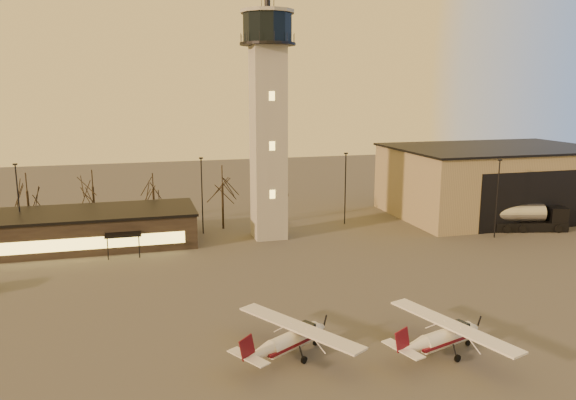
{
  "coord_description": "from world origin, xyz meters",
  "views": [
    {
      "loc": [
        -16.41,
        -38.34,
        19.02
      ],
      "look_at": [
        -2.16,
        13.0,
        8.29
      ],
      "focal_mm": 35.0,
      "sensor_mm": 36.0,
      "label": 1
    }
  ],
  "objects_px": {
    "hangar": "(494,181)",
    "cessna_front": "(448,340)",
    "cessna_rear": "(295,342)",
    "terminal": "(90,228)",
    "control_tower": "(268,109)",
    "fuel_truck": "(528,220)"
  },
  "relations": [
    {
      "from": "control_tower",
      "to": "fuel_truck",
      "type": "bearing_deg",
      "value": -9.8
    },
    {
      "from": "control_tower",
      "to": "hangar",
      "type": "distance_m",
      "value": 37.9
    },
    {
      "from": "hangar",
      "to": "terminal",
      "type": "distance_m",
      "value": 58.11
    },
    {
      "from": "control_tower",
      "to": "terminal",
      "type": "xyz_separation_m",
      "value": [
        -21.99,
        1.98,
        -14.17
      ]
    },
    {
      "from": "hangar",
      "to": "fuel_truck",
      "type": "distance_m",
      "value": 10.73
    },
    {
      "from": "terminal",
      "to": "fuel_truck",
      "type": "xyz_separation_m",
      "value": [
        56.65,
        -7.97,
        -0.73
      ]
    },
    {
      "from": "cessna_rear",
      "to": "fuel_truck",
      "type": "distance_m",
      "value": 48.35
    },
    {
      "from": "control_tower",
      "to": "cessna_front",
      "type": "distance_m",
      "value": 38.48
    },
    {
      "from": "fuel_truck",
      "to": "hangar",
      "type": "bearing_deg",
      "value": 96.38
    },
    {
      "from": "fuel_truck",
      "to": "cessna_rear",
      "type": "bearing_deg",
      "value": -132.94
    },
    {
      "from": "hangar",
      "to": "fuel_truck",
      "type": "xyz_separation_m",
      "value": [
        -1.34,
        -9.97,
        -3.73
      ]
    },
    {
      "from": "control_tower",
      "to": "cessna_rear",
      "type": "height_order",
      "value": "control_tower"
    },
    {
      "from": "control_tower",
      "to": "cessna_rear",
      "type": "xyz_separation_m",
      "value": [
        -5.89,
        -32.33,
        -15.26
      ]
    },
    {
      "from": "hangar",
      "to": "cessna_rear",
      "type": "xyz_separation_m",
      "value": [
        -41.89,
        -36.31,
        -4.09
      ]
    },
    {
      "from": "cessna_front",
      "to": "terminal",
      "type": "bearing_deg",
      "value": 108.55
    },
    {
      "from": "cessna_rear",
      "to": "terminal",
      "type": "bearing_deg",
      "value": 84.73
    },
    {
      "from": "control_tower",
      "to": "cessna_front",
      "type": "bearing_deg",
      "value": -82.0
    },
    {
      "from": "terminal",
      "to": "cessna_front",
      "type": "height_order",
      "value": "terminal"
    },
    {
      "from": "cessna_front",
      "to": "cessna_rear",
      "type": "xyz_separation_m",
      "value": [
        -10.8,
        2.65,
        -0.01
      ]
    },
    {
      "from": "cessna_rear",
      "to": "fuel_truck",
      "type": "bearing_deg",
      "value": 2.6
    },
    {
      "from": "terminal",
      "to": "cessna_rear",
      "type": "bearing_deg",
      "value": -64.86
    },
    {
      "from": "hangar",
      "to": "cessna_front",
      "type": "xyz_separation_m",
      "value": [
        -31.09,
        -38.96,
        -4.09
      ]
    }
  ]
}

